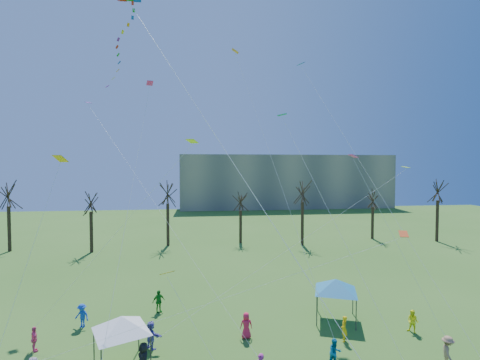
{
  "coord_description": "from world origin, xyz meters",
  "views": [
    {
      "loc": [
        -2.72,
        -13.03,
        11.73
      ],
      "look_at": [
        -0.55,
        5.0,
        11.0
      ],
      "focal_mm": 25.0,
      "sensor_mm": 36.0,
      "label": 1
    }
  ],
  "objects": [
    {
      "name": "distant_building",
      "position": [
        22.0,
        82.0,
        7.5
      ],
      "size": [
        60.0,
        14.0,
        15.0
      ],
      "primitive_type": "cube",
      "color": "gray",
      "rests_on": "ground"
    },
    {
      "name": "bare_tree_row",
      "position": [
        3.06,
        35.97,
        6.76
      ],
      "size": [
        68.7,
        8.21,
        10.11
      ],
      "color": "black",
      "rests_on": "ground"
    },
    {
      "name": "big_box_kite",
      "position": [
        -7.43,
        9.32,
        19.44
      ],
      "size": [
        6.82,
        7.62,
        27.25
      ],
      "color": "red",
      "rests_on": "ground"
    },
    {
      "name": "canopy_tent_white",
      "position": [
        -7.31,
        6.71,
        2.58
      ],
      "size": [
        3.69,
        3.69,
        3.05
      ],
      "color": "#3F3F44",
      "rests_on": "ground"
    },
    {
      "name": "canopy_tent_blue",
      "position": [
        7.53,
        11.03,
        2.69
      ],
      "size": [
        3.95,
        3.95,
        3.17
      ],
      "color": "#3F3F44",
      "rests_on": "ground"
    },
    {
      "name": "festival_crowd",
      "position": [
        -1.32,
        5.83,
        0.88
      ],
      "size": [
        26.24,
        14.89,
        1.86
      ],
      "color": "#E11C48",
      "rests_on": "ground"
    },
    {
      "name": "small_kites_aloft",
      "position": [
        0.03,
        11.41,
        13.4
      ],
      "size": [
        27.65,
        19.42,
        32.33
      ],
      "color": "#F7B50D",
      "rests_on": "ground"
    }
  ]
}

